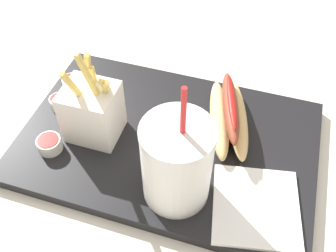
# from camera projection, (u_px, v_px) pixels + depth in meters

# --- Properties ---
(ground_plane) EXTENTS (2.40, 2.40, 0.02)m
(ground_plane) POSITION_uv_depth(u_px,v_px,m) (168.00, 149.00, 0.65)
(ground_plane) COLOR silver
(food_tray) EXTENTS (0.48, 0.31, 0.02)m
(food_tray) POSITION_uv_depth(u_px,v_px,m) (168.00, 142.00, 0.64)
(food_tray) COLOR black
(food_tray) RESTS_ON ground_plane
(soda_cup) EXTENTS (0.10, 0.10, 0.21)m
(soda_cup) POSITION_uv_depth(u_px,v_px,m) (177.00, 163.00, 0.51)
(soda_cup) COLOR white
(soda_cup) RESTS_ON food_tray
(fries_basket) EXTENTS (0.08, 0.07, 0.17)m
(fries_basket) POSITION_uv_depth(u_px,v_px,m) (92.00, 111.00, 0.60)
(fries_basket) COLOR white
(fries_basket) RESTS_ON food_tray
(hot_dog_1) EXTENTS (0.10, 0.18, 0.06)m
(hot_dog_1) POSITION_uv_depth(u_px,v_px,m) (229.00, 116.00, 0.63)
(hot_dog_1) COLOR #DBB775
(hot_dog_1) RESTS_ON food_tray
(ketchup_cup_1) EXTENTS (0.03, 0.03, 0.02)m
(ketchup_cup_1) POSITION_uv_depth(u_px,v_px,m) (59.00, 102.00, 0.67)
(ketchup_cup_1) COLOR white
(ketchup_cup_1) RESTS_ON food_tray
(ketchup_cup_2) EXTENTS (0.04, 0.04, 0.02)m
(ketchup_cup_2) POSITION_uv_depth(u_px,v_px,m) (49.00, 144.00, 0.61)
(ketchup_cup_2) COLOR white
(ketchup_cup_2) RESTS_ON food_tray
(ketchup_cup_3) EXTENTS (0.04, 0.04, 0.02)m
(ketchup_cup_3) POSITION_uv_depth(u_px,v_px,m) (72.00, 82.00, 0.70)
(ketchup_cup_3) COLOR white
(ketchup_cup_3) RESTS_ON food_tray
(napkin_stack) EXTENTS (0.14, 0.15, 0.01)m
(napkin_stack) POSITION_uv_depth(u_px,v_px,m) (256.00, 206.00, 0.54)
(napkin_stack) COLOR white
(napkin_stack) RESTS_ON food_tray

